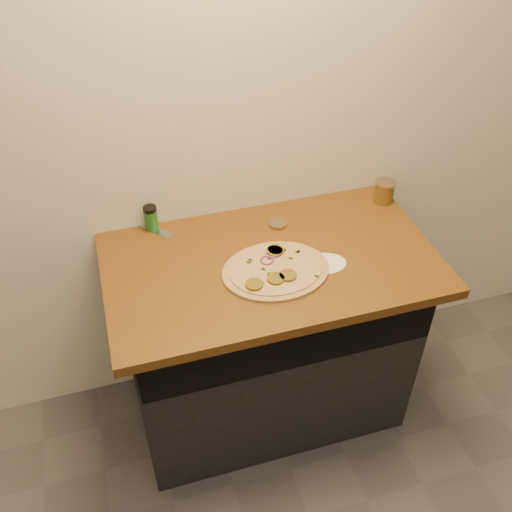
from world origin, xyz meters
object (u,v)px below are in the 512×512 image
object	(u,v)px
chefs_knife	(138,221)
salsa_jar	(384,191)
spice_shaker	(151,218)
pizza	(275,270)

from	to	relation	value
chefs_knife	salsa_jar	bearing A→B (deg)	-7.94
chefs_knife	spice_shaker	world-z (taller)	spice_shaker
salsa_jar	pizza	bearing A→B (deg)	-152.43
chefs_knife	spice_shaker	size ratio (longest dim) A/B	2.33
pizza	chefs_knife	bearing A→B (deg)	134.84
salsa_jar	chefs_knife	bearing A→B (deg)	172.06
salsa_jar	spice_shaker	distance (m)	0.94
pizza	chefs_knife	xyz separation A→B (m)	(-0.42, 0.43, -0.00)
pizza	chefs_knife	size ratio (longest dim) A/B	1.59
pizza	chefs_knife	distance (m)	0.60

